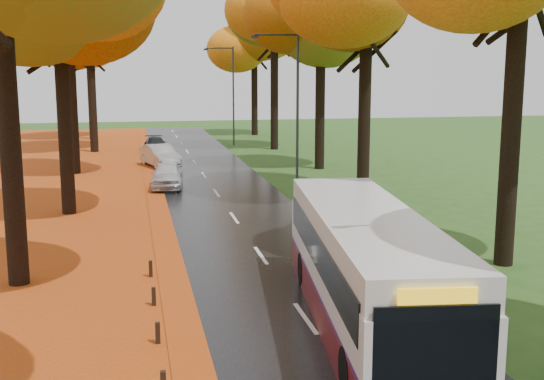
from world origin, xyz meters
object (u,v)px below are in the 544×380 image
object	(u,v)px
streetlamp_far	(230,88)
car_dark	(155,144)
streetlamp_mid	(293,99)
bus	(366,267)
car_silver	(160,156)
car_white	(167,175)

from	to	relation	value
streetlamp_far	car_dark	world-z (taller)	streetlamp_far
streetlamp_mid	bus	world-z (taller)	streetlamp_mid
streetlamp_far	bus	xyz separation A→B (m)	(-2.63, -40.71, -3.21)
bus	car_silver	xyz separation A→B (m)	(-3.67, 28.93, -0.77)
car_dark	car_white	bearing A→B (deg)	-91.61
car_white	car_dark	bearing A→B (deg)	95.37
streetlamp_mid	streetlamp_far	xyz separation A→B (m)	(0.00, 22.00, 0.00)
car_white	car_dark	size ratio (longest dim) A/B	1.02
bus	car_silver	distance (m)	29.17
bus	streetlamp_mid	bearing A→B (deg)	89.07
car_silver	streetlamp_far	bearing A→B (deg)	45.53
car_white	car_dark	distance (m)	16.29
bus	car_silver	world-z (taller)	bus
car_white	streetlamp_far	bearing A→B (deg)	77.80
streetlamp_mid	streetlamp_far	world-z (taller)	same
car_dark	car_silver	bearing A→B (deg)	-91.61
streetlamp_far	car_silver	bearing A→B (deg)	-118.13
streetlamp_mid	streetlamp_far	distance (m)	22.00
streetlamp_far	car_silver	size ratio (longest dim) A/B	1.88
car_silver	car_dark	xyz separation A→B (m)	(0.00, 8.18, -0.14)
streetlamp_mid	car_silver	size ratio (longest dim) A/B	1.88
bus	car_white	bearing A→B (deg)	107.06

